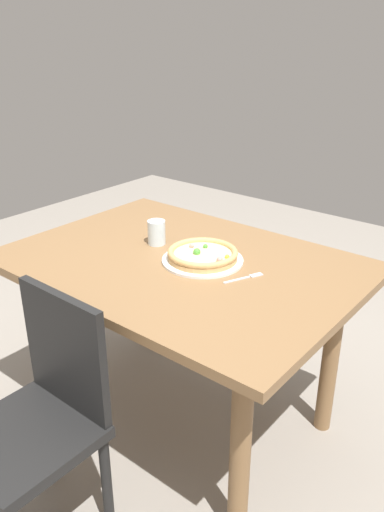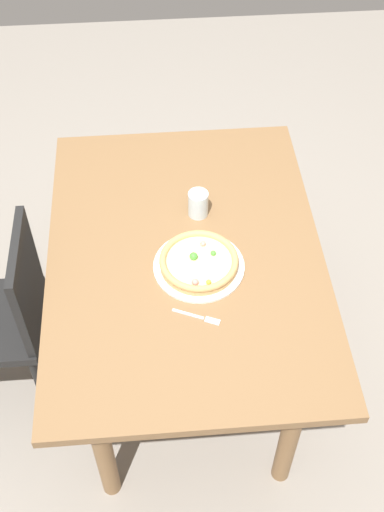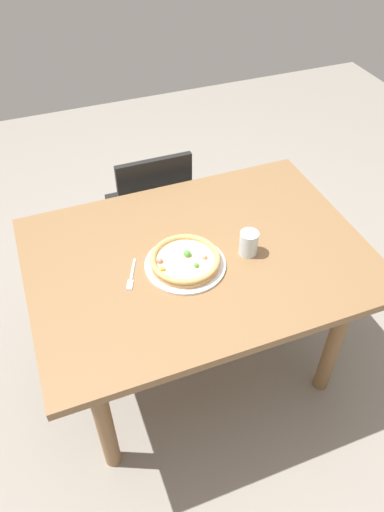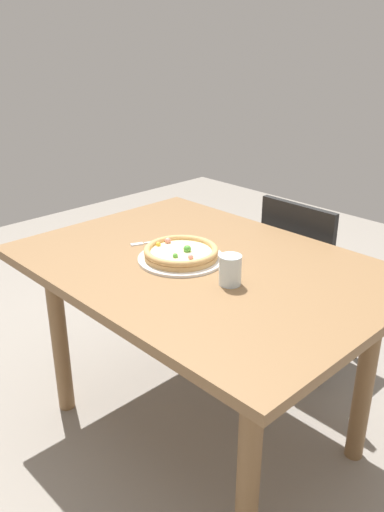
{
  "view_description": "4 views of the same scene",
  "coord_description": "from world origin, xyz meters",
  "views": [
    {
      "loc": [
        1.19,
        -1.4,
        1.61
      ],
      "look_at": [
        0.04,
        0.02,
        0.8
      ],
      "focal_mm": 35.83,
      "sensor_mm": 36.0,
      "label": 1
    },
    {
      "loc": [
        1.5,
        -0.1,
        2.52
      ],
      "look_at": [
        0.04,
        0.02,
        0.8
      ],
      "focal_mm": 45.08,
      "sensor_mm": 36.0,
      "label": 2
    },
    {
      "loc": [
        0.53,
        1.31,
        2.12
      ],
      "look_at": [
        0.04,
        0.02,
        0.8
      ],
      "focal_mm": 33.78,
      "sensor_mm": 36.0,
      "label": 3
    },
    {
      "loc": [
        -1.23,
        1.24,
        1.55
      ],
      "look_at": [
        0.04,
        0.02,
        0.8
      ],
      "focal_mm": 36.41,
      "sensor_mm": 36.0,
      "label": 4
    }
  ],
  "objects": [
    {
      "name": "drinking_glass",
      "position": [
        -0.19,
        0.06,
        0.83
      ],
      "size": [
        0.08,
        0.08,
        0.1
      ],
      "primitive_type": "cylinder",
      "color": "silver",
      "rests_on": "dining_table"
    },
    {
      "name": "ground_plane",
      "position": [
        0.0,
        0.0,
        0.0
      ],
      "size": [
        6.0,
        6.0,
        0.0
      ],
      "primitive_type": "plane",
      "color": "gray"
    },
    {
      "name": "plate",
      "position": [
        0.07,
        0.04,
        0.78
      ],
      "size": [
        0.32,
        0.32,
        0.01
      ],
      "primitive_type": "cylinder",
      "color": "white",
      "rests_on": "dining_table"
    },
    {
      "name": "pizza",
      "position": [
        0.07,
        0.04,
        0.81
      ],
      "size": [
        0.28,
        0.28,
        0.05
      ],
      "color": "tan",
      "rests_on": "plate"
    },
    {
      "name": "fork",
      "position": [
        0.29,
        0.03,
        0.78
      ],
      "size": [
        0.08,
        0.16,
        0.0
      ],
      "rotation": [
        0.0,
        0.0,
        1.16
      ],
      "color": "silver",
      "rests_on": "dining_table"
    },
    {
      "name": "dining_table",
      "position": [
        0.0,
        0.0,
        0.67
      ],
      "size": [
        1.37,
        0.98,
        0.78
      ],
      "color": "olive",
      "rests_on": "ground"
    },
    {
      "name": "chair_near",
      "position": [
        0.0,
        -0.71,
        0.48
      ],
      "size": [
        0.4,
        0.4,
        0.87
      ],
      "rotation": [
        0.0,
        0.0,
        3.14
      ],
      "color": "black",
      "rests_on": "ground"
    }
  ]
}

